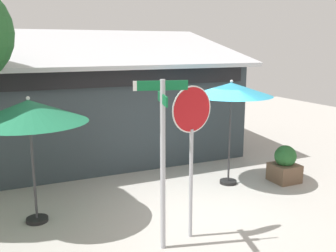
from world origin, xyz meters
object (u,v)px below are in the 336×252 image
at_px(street_sign_post, 162,149).
at_px(stop_sign, 192,132).
at_px(patio_umbrella_forest_green_left, 29,112).
at_px(sidewalk_planter, 285,165).
at_px(patio_umbrella_teal_center, 231,90).

bearing_deg(street_sign_post, stop_sign, 14.33).
distance_m(street_sign_post, patio_umbrella_forest_green_left, 2.83).
xyz_separation_m(street_sign_post, patio_umbrella_forest_green_left, (-1.93, 2.01, 0.45)).
bearing_deg(sidewalk_planter, patio_umbrella_forest_green_left, 177.84).
bearing_deg(sidewalk_planter, street_sign_post, -157.47).
distance_m(patio_umbrella_teal_center, sidewalk_planter, 2.50).
bearing_deg(patio_umbrella_teal_center, sidewalk_planter, -18.62).
bearing_deg(stop_sign, patio_umbrella_teal_center, 43.41).
height_order(stop_sign, patio_umbrella_teal_center, stop_sign).
height_order(patio_umbrella_forest_green_left, patio_umbrella_teal_center, patio_umbrella_teal_center).
height_order(street_sign_post, sidewalk_planter, street_sign_post).
relative_size(patio_umbrella_forest_green_left, sidewalk_planter, 2.64).
height_order(stop_sign, sidewalk_planter, stop_sign).
relative_size(street_sign_post, stop_sign, 1.05).
distance_m(stop_sign, patio_umbrella_forest_green_left, 3.18).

